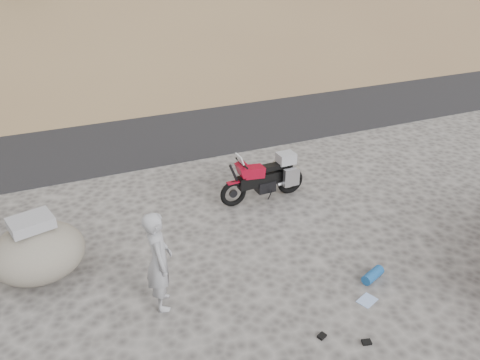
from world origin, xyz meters
The scene contains 9 objects.
ground centered at (0.00, 0.00, 0.00)m, with size 140.00×140.00×0.00m, color #454240.
road centered at (0.00, 9.00, 0.00)m, with size 120.00×7.00×0.05m, color black.
motorcycle centered at (0.97, 2.74, 0.57)m, with size 2.24×0.68×1.33m.
man centered at (-2.34, 0.09, 0.00)m, with size 0.68×0.45×1.87m, color gray.
boulder centered at (-4.24, 1.71, 0.56)m, with size 1.77×1.53×1.28m.
gear_blue_mat centered at (1.46, -0.83, 0.10)m, with size 0.20×0.20×0.50m, color #174D8D.
gear_glove_a centered at (0.40, -2.08, 0.02)m, with size 0.15×0.11×0.04m, color black.
gear_glove_b centered at (-0.18, -1.69, 0.02)m, with size 0.14×0.10×0.05m, color black.
gear_blue_cloth centered at (1.01, -1.28, 0.01)m, with size 0.34×0.25×0.01m, color #8EA9DC.
Camera 1 is at (-3.57, -6.23, 5.77)m, focal length 35.00 mm.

